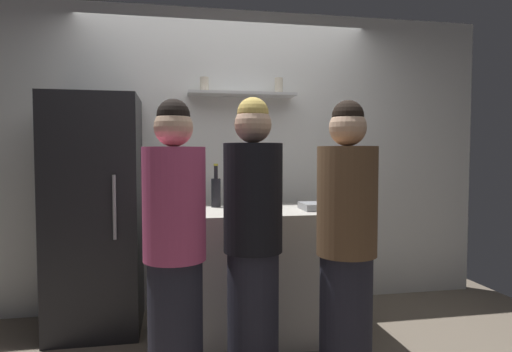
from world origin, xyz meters
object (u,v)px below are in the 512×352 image
Objects in this scene: refrigerator at (96,214)px; person_blonde at (253,244)px; wine_bottle_pale_glass at (163,198)px; water_bottle_plastic at (178,198)px; utensil_holder at (251,204)px; wine_bottle_dark_glass at (216,191)px; person_pink_top at (175,253)px; wine_bottle_amber_glass at (259,191)px; baking_pan at (324,206)px; wine_bottle_green_glass at (181,191)px; person_brown_jacket at (346,248)px.

refrigerator reaches higher than person_blonde.
wine_bottle_pale_glass is at bearing 119.47° from person_blonde.
water_bottle_plastic is at bearing 105.67° from person_blonde.
wine_bottle_dark_glass is (-0.22, 0.32, 0.07)m from utensil_holder.
utensil_holder is at bearing 62.07° from person_pink_top.
wine_bottle_amber_glass reaches higher than wine_bottle_pale_glass.
wine_bottle_dark_glass is at bearing -7.32° from refrigerator.
person_blonde is (-0.65, -0.62, -0.13)m from baking_pan.
baking_pan is 1.18m from wine_bottle_pale_glass.
wine_bottle_pale_glass reaches higher than water_bottle_plastic.
wine_bottle_amber_glass is 1.56× the size of water_bottle_plastic.
utensil_holder is at bearing -55.81° from wine_bottle_dark_glass.
water_bottle_plastic is at bearing -101.40° from wine_bottle_green_glass.
person_brown_jacket is at bearing -30.04° from person_blonde.
wine_bottle_green_glass is 0.15m from water_bottle_plastic.
baking_pan is 1.30m from person_pink_top.
person_pink_top reaches higher than utensil_holder.
wine_bottle_green_glass reaches higher than baking_pan.
wine_bottle_dark_glass is 0.54m from wine_bottle_pale_glass.
wine_bottle_green_glass reaches higher than utensil_holder.
wine_bottle_green_glass is at bearing 170.40° from wine_bottle_amber_glass.
person_blonde reaches higher than person_brown_jacket.
wine_bottle_dark_glass reaches higher than utensil_holder.
utensil_holder reaches higher than baking_pan.
wine_bottle_amber_glass is 0.20× the size of person_pink_top.
wine_bottle_dark_glass is 0.95m from person_blonde.
baking_pan is 1.62× the size of water_bottle_plastic.
person_pink_top reaches higher than wine_bottle_green_glass.
wine_bottle_dark_glass is at bearing 43.05° from wine_bottle_pale_glass.
wine_bottle_green_glass is (0.64, -0.16, 0.18)m from refrigerator.
wine_bottle_pale_glass is 0.18× the size of person_blonde.
wine_bottle_pale_glass is 0.74m from wine_bottle_amber_glass.
person_pink_top is at bearing -108.18° from wine_bottle_dark_glass.
wine_bottle_pale_glass is at bearing -176.22° from baking_pan.
refrigerator is at bearing 120.88° from person_brown_jacket.
refrigerator is 0.70m from water_bottle_plastic.
person_blonde is (-0.51, 0.14, 0.01)m from person_brown_jacket.
person_pink_top is (-1.10, -0.69, -0.15)m from baking_pan.
utensil_holder is 0.13× the size of person_blonde.
person_blonde reaches higher than person_pink_top.
baking_pan is 0.50m from wine_bottle_amber_glass.
person_pink_top reaches higher than baking_pan.
wine_bottle_green_glass reaches higher than water_bottle_plastic.
refrigerator is 1.73m from baking_pan.
wine_bottle_pale_glass is at bearing -136.95° from wine_bottle_dark_glass.
water_bottle_plastic is 1.29m from person_brown_jacket.
utensil_holder is 0.56m from wine_bottle_green_glass.
refrigerator is 5.43× the size of wine_bottle_amber_glass.
baking_pan is 1.04× the size of wine_bottle_amber_glass.
utensil_holder is 0.68× the size of wine_bottle_amber_glass.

